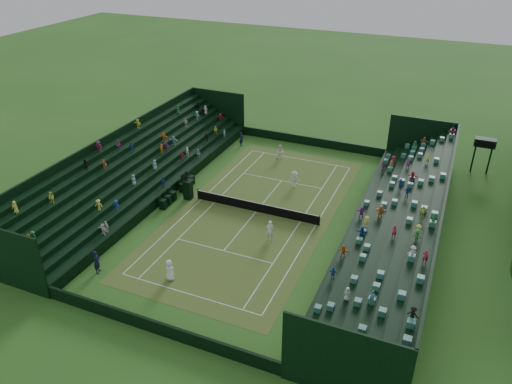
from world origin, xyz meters
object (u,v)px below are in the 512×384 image
at_px(umpire_chair, 188,187).
at_px(player_near_west, 170,270).
at_px(player_far_west, 280,152).
at_px(player_far_east, 294,179).
at_px(tennis_net, 256,207).
at_px(player_near_east, 270,231).

height_order(umpire_chair, player_near_west, umpire_chair).
distance_m(player_far_west, player_far_east, 6.34).
xyz_separation_m(umpire_chair, player_near_west, (4.71, -10.76, -0.36)).
height_order(player_far_west, player_far_east, player_far_east).
bearing_deg(player_far_west, player_near_west, -97.57).
height_order(tennis_net, player_near_west, player_near_west).
bearing_deg(player_far_west, tennis_net, -87.65).
bearing_deg(tennis_net, player_far_east, 74.86).
bearing_deg(tennis_net, player_near_west, -100.10).
bearing_deg(tennis_net, player_far_west, 99.75).
height_order(umpire_chair, player_far_west, umpire_chair).
xyz_separation_m(tennis_net, player_near_west, (-1.96, -11.02, 0.31)).
relative_size(tennis_net, player_far_east, 6.90).
distance_m(player_near_west, player_far_west, 22.04).
height_order(umpire_chair, player_far_east, umpire_chair).
relative_size(player_near_west, player_far_east, 0.99).
bearing_deg(player_near_east, player_near_west, 40.15).
bearing_deg(player_far_east, player_far_west, 110.75).
height_order(player_near_west, player_near_east, player_near_east).
height_order(umpire_chair, player_near_east, umpire_chair).
relative_size(umpire_chair, player_near_east, 1.54).
relative_size(umpire_chair, player_far_west, 1.70).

